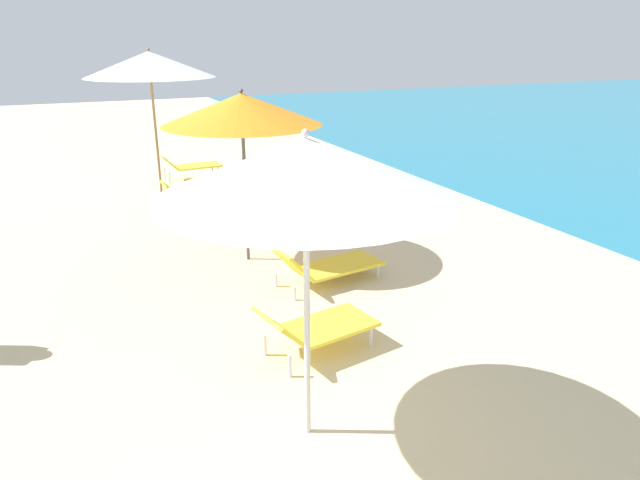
% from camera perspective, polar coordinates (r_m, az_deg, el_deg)
% --- Properties ---
extents(umbrella_fourth, '(2.20, 2.20, 2.53)m').
position_cam_1_polar(umbrella_fourth, '(4.15, -1.42, 7.06)').
color(umbrella_fourth, silver).
rests_on(umbrella_fourth, ground).
extents(lounger_fourth_shoreside, '(1.32, 0.80, 0.57)m').
position_cam_1_polar(lounger_fourth_shoreside, '(6.05, -0.47, -8.50)').
color(lounger_fourth_shoreside, yellow).
rests_on(lounger_fourth_shoreside, ground).
extents(umbrella_fifth, '(2.20, 2.20, 2.46)m').
position_cam_1_polar(umbrella_fifth, '(8.15, -7.69, 12.61)').
color(umbrella_fifth, '#4C4C51').
rests_on(umbrella_fifth, ground).
extents(lounger_fifth_shoreside, '(1.60, 0.72, 0.57)m').
position_cam_1_polar(lounger_fifth_shoreside, '(9.71, -3.36, 2.34)').
color(lounger_fifth_shoreside, yellow).
rests_on(lounger_fifth_shoreside, ground).
extents(lounger_fifth_inland, '(1.58, 0.81, 0.61)m').
position_cam_1_polar(lounger_fifth_inland, '(7.70, 0.47, -2.46)').
color(lounger_fifth_inland, yellow).
rests_on(lounger_fifth_inland, ground).
extents(umbrella_farthest, '(2.51, 2.51, 2.91)m').
position_cam_1_polar(umbrella_farthest, '(12.11, -16.41, 16.22)').
color(umbrella_farthest, olive).
rests_on(umbrella_farthest, ground).
extents(lounger_farthest_shoreside, '(1.39, 0.64, 0.64)m').
position_cam_1_polar(lounger_farthest_shoreside, '(13.69, -12.75, 7.20)').
color(lounger_farthest_shoreside, yellow).
rests_on(lounger_farthest_shoreside, ground).
extents(lounger_farthest_inland, '(1.30, 0.67, 0.53)m').
position_cam_1_polar(lounger_farthest_inland, '(11.41, -12.06, 4.39)').
color(lounger_farthest_inland, yellow).
rests_on(lounger_farthest_inland, ground).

